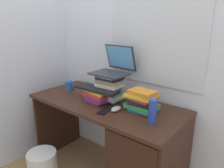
# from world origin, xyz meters

# --- Properties ---
(wall_back) EXTENTS (6.00, 0.06, 2.60)m
(wall_back) POSITION_xyz_m (0.00, 0.36, 1.30)
(wall_back) COLOR silver
(wall_back) RESTS_ON ground
(wall_left) EXTENTS (0.05, 6.00, 2.60)m
(wall_left) POSITION_xyz_m (-0.91, 0.00, 1.30)
(wall_left) COLOR silver
(wall_left) RESTS_ON ground
(desk) EXTENTS (1.42, 0.63, 0.76)m
(desk) POSITION_xyz_m (0.36, -0.02, 0.41)
(desk) COLOR #381E14
(desk) RESTS_ON ground
(book_stack_tall) EXTENTS (0.25, 0.21, 0.24)m
(book_stack_tall) POSITION_xyz_m (0.00, 0.06, 0.88)
(book_stack_tall) COLOR #2672B2
(book_stack_tall) RESTS_ON desk
(book_stack_keyboard_riser) EXTENTS (0.25, 0.17, 0.11)m
(book_stack_keyboard_riser) POSITION_xyz_m (-0.06, -0.04, 0.81)
(book_stack_keyboard_riser) COLOR #8C338C
(book_stack_keyboard_riser) RESTS_ON desk
(book_stack_side) EXTENTS (0.25, 0.20, 0.18)m
(book_stack_side) POSITION_xyz_m (0.35, 0.05, 0.84)
(book_stack_side) COLOR #2672B2
(book_stack_side) RESTS_ON desk
(laptop) EXTENTS (0.31, 0.32, 0.24)m
(laptop) POSITION_xyz_m (0.00, 0.13, 1.06)
(laptop) COLOR #2D2D33
(laptop) RESTS_ON book_stack_tall
(keyboard) EXTENTS (0.42, 0.15, 0.02)m
(keyboard) POSITION_xyz_m (-0.06, -0.04, 0.88)
(keyboard) COLOR black
(keyboard) RESTS_ON book_stack_keyboard_riser
(computer_mouse) EXTENTS (0.06, 0.10, 0.04)m
(computer_mouse) POSITION_xyz_m (0.20, -0.09, 0.78)
(computer_mouse) COLOR #A5A8AD
(computer_mouse) RESTS_ON desk
(mug) EXTENTS (0.12, 0.08, 0.10)m
(mug) POSITION_xyz_m (-0.51, 0.02, 0.81)
(mug) COLOR #265999
(mug) RESTS_ON desk
(water_bottle) EXTENTS (0.06, 0.06, 0.18)m
(water_bottle) POSITION_xyz_m (0.53, -0.09, 0.85)
(water_bottle) COLOR #263FA5
(water_bottle) RESTS_ON desk
(cell_phone) EXTENTS (0.10, 0.15, 0.01)m
(cell_phone) POSITION_xyz_m (0.13, -0.16, 0.76)
(cell_phone) COLOR black
(cell_phone) RESTS_ON desk
(wastebasket) EXTENTS (0.27, 0.27, 0.30)m
(wastebasket) POSITION_xyz_m (-0.39, -0.44, 0.15)
(wastebasket) COLOR silver
(wastebasket) RESTS_ON ground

